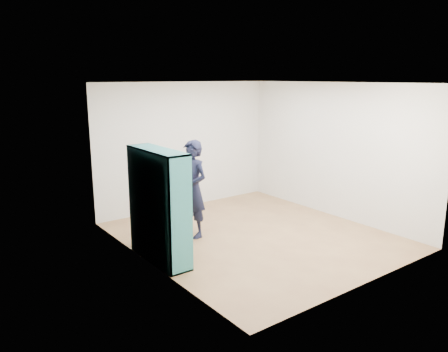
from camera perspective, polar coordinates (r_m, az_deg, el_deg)
floor at (r=7.68m, az=4.08°, el=-7.76°), size 4.50×4.50×0.00m
ceiling at (r=7.19m, az=4.42°, el=12.03°), size 4.50×4.50×0.00m
wall_left at (r=6.23m, az=-9.84°, el=-0.33°), size 0.02×4.50×2.60m
wall_right at (r=8.74m, az=14.24°, el=3.26°), size 0.02×4.50×2.60m
wall_back at (r=9.11m, az=-5.05°, el=3.99°), size 4.00×0.02×2.60m
wall_front at (r=5.85m, az=18.79°, el=-1.69°), size 4.00×0.02×2.60m
bookshelf at (r=6.49m, az=-8.70°, el=-4.06°), size 0.37×1.26×1.69m
person at (r=7.43m, az=-4.11°, el=-1.69°), size 0.49×0.66×1.67m
smartphone at (r=7.37m, az=-5.32°, el=-0.95°), size 0.04×0.09×0.12m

